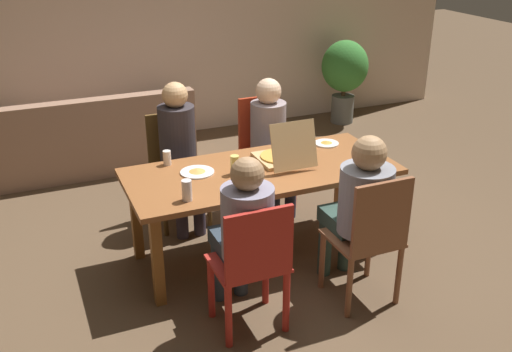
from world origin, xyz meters
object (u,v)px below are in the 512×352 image
object	(u,v)px
drinking_glass_0	(187,190)
person_2	(179,145)
person_3	(360,202)
drinking_glass_2	(235,165)
chair_3	(371,236)
plate_1	(197,172)
chair_1	(253,265)
chair_0	(264,146)
person_1	(244,226)
person_0	(271,134)
drinking_glass_1	(167,158)
pizza_box_0	(283,156)
chair_2	(176,163)
couch	(95,140)
potted_plant	(345,71)
dining_table	(261,179)
plate_0	(326,143)

from	to	relation	value
drinking_glass_0	person_2	bearing A→B (deg)	76.77
person_3	drinking_glass_2	distance (m)	0.95
chair_3	drinking_glass_0	distance (m)	1.24
plate_1	chair_1	bearing A→B (deg)	-87.67
chair_0	person_1	size ratio (longest dim) A/B	0.83
person_0	drinking_glass_0	size ratio (longest dim) A/B	8.21
chair_0	drinking_glass_2	size ratio (longest dim) A/B	6.76
person_3	plate_1	bearing A→B (deg)	136.14
drinking_glass_1	person_3	bearing A→B (deg)	-46.17
pizza_box_0	chair_2	bearing A→B (deg)	127.87
couch	potted_plant	size ratio (longest dim) A/B	1.90
chair_1	potted_plant	size ratio (longest dim) A/B	0.87
chair_2	drinking_glass_1	size ratio (longest dim) A/B	8.35
person_3	potted_plant	distance (m)	3.75
chair_3	pizza_box_0	bearing A→B (deg)	102.29
person_2	person_3	distance (m)	1.66
drinking_glass_1	potted_plant	bearing A→B (deg)	37.50
person_0	person_3	size ratio (longest dim) A/B	0.99
person_0	person_2	bearing A→B (deg)	-179.59
dining_table	chair_0	xyz separation A→B (m)	(0.41, 0.89, -0.11)
chair_1	drinking_glass_0	bearing A→B (deg)	113.04
chair_1	person_1	world-z (taller)	person_1
chair_0	couch	xyz separation A→B (m)	(-1.31, 1.43, -0.25)
person_1	potted_plant	xyz separation A→B (m)	(2.66, 3.25, -0.02)
drinking_glass_0	chair_3	bearing A→B (deg)	-28.73
plate_0	couch	distance (m)	2.64
chair_2	couch	size ratio (longest dim) A/B	0.46
chair_1	chair_2	world-z (taller)	chair_2
person_1	potted_plant	bearing A→B (deg)	50.63
person_2	chair_3	xyz separation A→B (m)	(0.83, -1.59, -0.20)
drinking_glass_0	chair_2	bearing A→B (deg)	78.42
dining_table	person_3	xyz separation A→B (m)	(0.41, -0.72, 0.06)
person_1	drinking_glass_2	xyz separation A→B (m)	(0.21, 0.69, 0.11)
chair_0	drinking_glass_1	bearing A→B (deg)	-152.62
person_3	plate_0	size ratio (longest dim) A/B	5.94
pizza_box_0	person_0	bearing A→B (deg)	72.96
person_1	person_0	bearing A→B (deg)	59.77
chair_3	pizza_box_0	xyz separation A→B (m)	(-0.20, 0.93, 0.25)
chair_1	drinking_glass_1	size ratio (longest dim) A/B	8.23
person_2	drinking_glass_2	world-z (taller)	person_2
pizza_box_0	person_3	bearing A→B (deg)	-75.40
person_0	chair_2	bearing A→B (deg)	170.29
plate_0	couch	world-z (taller)	couch
person_2	potted_plant	xyz separation A→B (m)	(2.66, 1.83, -0.06)
chair_0	person_2	bearing A→B (deg)	-168.62
chair_0	plate_0	world-z (taller)	chair_0
chair_0	drinking_glass_2	world-z (taller)	chair_0
person_2	plate_0	bearing A→B (deg)	-22.09
chair_1	pizza_box_0	world-z (taller)	pizza_box_0
chair_0	chair_2	bearing A→B (deg)	-178.69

